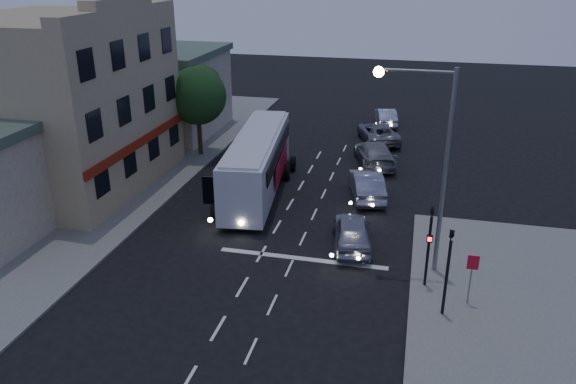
% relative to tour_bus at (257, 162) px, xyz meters
% --- Properties ---
extents(ground, '(120.00, 120.00, 0.00)m').
position_rel_tour_bus_xyz_m(ground, '(2.31, -9.40, -1.93)').
color(ground, black).
extents(sidewalk_far, '(12.00, 50.00, 0.12)m').
position_rel_tour_bus_xyz_m(sidewalk_far, '(-10.69, -1.40, -1.87)').
color(sidewalk_far, slate).
rests_on(sidewalk_far, ground).
extents(road_markings, '(8.00, 30.55, 0.01)m').
position_rel_tour_bus_xyz_m(road_markings, '(3.60, -6.09, -1.93)').
color(road_markings, silver).
rests_on(road_markings, ground).
extents(tour_bus, '(3.79, 11.87, 3.57)m').
position_rel_tour_bus_xyz_m(tour_bus, '(0.00, 0.00, 0.00)').
color(tour_bus, silver).
rests_on(tour_bus, ground).
extents(car_suv, '(2.57, 4.71, 1.52)m').
position_rel_tour_bus_xyz_m(car_suv, '(6.37, -5.60, -1.17)').
color(car_suv, '#9698A9').
rests_on(car_suv, ground).
extents(car_sedan_a, '(2.77, 5.08, 1.59)m').
position_rel_tour_bus_xyz_m(car_sedan_a, '(6.42, 0.69, -1.14)').
color(car_sedan_a, '#8E8BA0').
rests_on(car_sedan_a, ground).
extents(car_sedan_b, '(3.63, 5.86, 1.58)m').
position_rel_tour_bus_xyz_m(car_sedan_b, '(6.34, 6.54, -1.14)').
color(car_sedan_b, gray).
rests_on(car_sedan_b, ground).
extents(car_sedan_c, '(4.01, 5.82, 1.48)m').
position_rel_tour_bus_xyz_m(car_sedan_c, '(6.15, 11.76, -1.19)').
color(car_sedan_c, slate).
rests_on(car_sedan_c, ground).
extents(car_extra, '(2.30, 4.48, 1.41)m').
position_rel_tour_bus_xyz_m(car_extra, '(6.35, 16.74, -1.23)').
color(car_extra, silver).
rests_on(car_extra, ground).
extents(traffic_signal_main, '(0.25, 0.35, 4.10)m').
position_rel_tour_bus_xyz_m(traffic_signal_main, '(9.91, -8.62, 0.49)').
color(traffic_signal_main, black).
rests_on(traffic_signal_main, sidewalk_near).
extents(traffic_signal_side, '(0.18, 0.15, 4.10)m').
position_rel_tour_bus_xyz_m(traffic_signal_side, '(10.61, -10.60, 0.49)').
color(traffic_signal_side, black).
rests_on(traffic_signal_side, sidewalk_near).
extents(regulatory_sign, '(0.45, 0.12, 2.20)m').
position_rel_tour_bus_xyz_m(regulatory_sign, '(11.61, -9.63, -0.34)').
color(regulatory_sign, slate).
rests_on(regulatory_sign, sidewalk_near).
extents(streetlight, '(3.32, 0.44, 9.00)m').
position_rel_tour_bus_xyz_m(streetlight, '(9.66, -7.20, 3.80)').
color(streetlight, slate).
rests_on(streetlight, sidewalk_near).
extents(main_building, '(10.12, 12.00, 11.00)m').
position_rel_tour_bus_xyz_m(main_building, '(-11.64, -1.40, 3.23)').
color(main_building, tan).
rests_on(main_building, sidewalk_far).
extents(low_building_north, '(9.40, 9.40, 6.50)m').
position_rel_tour_bus_xyz_m(low_building_north, '(-11.19, 10.60, 1.46)').
color(low_building_north, tan).
rests_on(low_building_north, sidewalk_far).
extents(street_tree, '(4.00, 4.00, 6.20)m').
position_rel_tour_bus_xyz_m(street_tree, '(-5.89, 5.63, 2.57)').
color(street_tree, black).
rests_on(street_tree, sidewalk_far).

